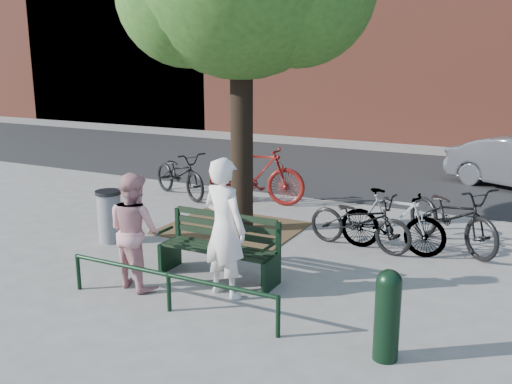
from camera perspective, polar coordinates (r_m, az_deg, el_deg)
The scene contains 14 objects.
ground at distance 8.31m, azimuth -3.77°, elevation -8.61°, with size 90.00×90.00×0.00m, color gray.
dirt_pit at distance 10.57m, azimuth -2.34°, elevation -3.63°, with size 2.40×2.00×0.02m, color brown.
road at distance 15.91m, azimuth 12.07°, elevation 1.93°, with size 40.00×7.00×0.01m, color black.
park_bench at distance 8.20m, azimuth -3.54°, elevation -5.33°, with size 1.74×0.54×0.97m.
guard_railing at distance 7.23m, azimuth -8.75°, elevation -8.76°, with size 3.06×0.06×0.51m.
person_left at distance 7.44m, azimuth -3.18°, elevation -3.62°, with size 0.68×0.45×1.87m, color silver.
person_right at distance 7.94m, azimuth -12.07°, elevation -3.80°, with size 0.78×0.61×1.60m, color tan.
bollard at distance 6.18m, azimuth 13.01°, elevation -11.60°, with size 0.27×0.27×1.00m.
litter_bin at distance 10.04m, azimuth -14.44°, elevation -2.34°, with size 0.44×0.44×0.90m.
bicycle_a at distance 12.95m, azimuth -7.63°, elevation 1.82°, with size 0.69×1.99×1.05m, color black.
bicycle_b at distance 12.16m, azimuth 0.01°, elevation 1.74°, with size 0.60×2.13×1.28m, color #63110E.
bicycle_c at distance 9.53m, azimuth 10.34°, elevation -2.85°, with size 0.63×1.80×0.95m, color black.
bicycle_d at distance 9.44m, azimuth 13.47°, elevation -2.88°, with size 0.49×1.73×1.04m, color gray.
bicycle_e at distance 9.95m, azimuth 19.04°, elevation -2.24°, with size 0.73×2.09×1.10m, color black.
Camera 1 is at (3.97, -6.59, 3.13)m, focal length 40.00 mm.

